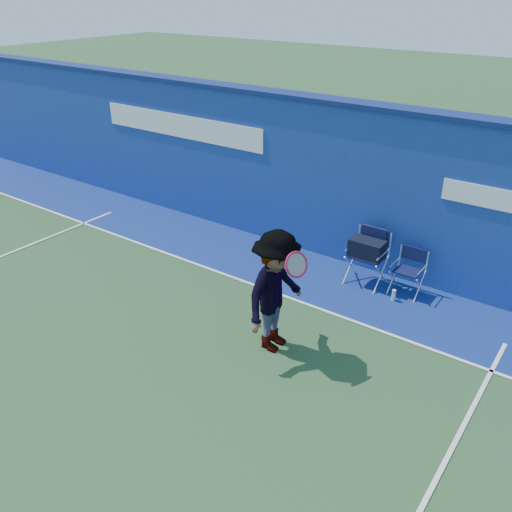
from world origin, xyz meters
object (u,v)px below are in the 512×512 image
Objects in this scene: directors_chair_left at (366,262)px; water_bottle at (394,295)px; tennis_player at (276,292)px; directors_chair_right at (407,280)px.

water_bottle is (0.68, -0.27, -0.33)m from directors_chair_left.
directors_chair_left is 0.54× the size of tennis_player.
directors_chair_right is at bearing 6.98° from directors_chair_left.
tennis_player is at bearing -110.98° from directors_chair_right.
directors_chair_right is 2.92m from tennis_player.
water_bottle is (-0.07, -0.37, -0.15)m from directors_chair_right.
tennis_player is at bearing -96.03° from directors_chair_left.
tennis_player reaches higher than water_bottle.
directors_chair_right reaches higher than water_bottle.
directors_chair_left reaches higher than directors_chair_right.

